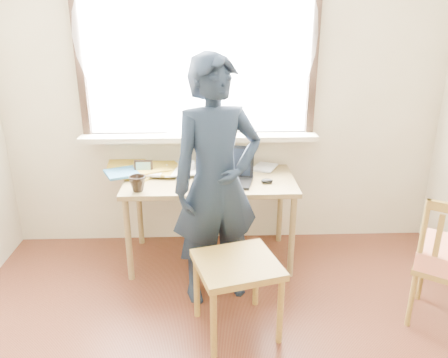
{
  "coord_description": "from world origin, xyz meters",
  "views": [
    {
      "loc": [
        -0.13,
        -1.43,
        1.83
      ],
      "look_at": [
        -0.04,
        0.95,
        0.93
      ],
      "focal_mm": 35.0,
      "sensor_mm": 36.0,
      "label": 1
    }
  ],
  "objects_px": {
    "laptop": "(228,173)",
    "person": "(217,184)",
    "desk": "(210,188)",
    "mug_dark": "(138,184)",
    "work_chair": "(237,272)",
    "mug_white": "(188,167)"
  },
  "relations": [
    {
      "from": "laptop",
      "to": "person",
      "type": "bearing_deg",
      "value": -102.78
    },
    {
      "from": "desk",
      "to": "mug_dark",
      "type": "xyz_separation_m",
      "value": [
        -0.5,
        -0.22,
        0.12
      ]
    },
    {
      "from": "desk",
      "to": "laptop",
      "type": "xyz_separation_m",
      "value": [
        0.14,
        -0.03,
        0.13
      ]
    },
    {
      "from": "work_chair",
      "to": "mug_dark",
      "type": "bearing_deg",
      "value": 136.31
    },
    {
      "from": "desk",
      "to": "work_chair",
      "type": "distance_m",
      "value": 0.88
    },
    {
      "from": "person",
      "to": "desk",
      "type": "bearing_deg",
      "value": 76.65
    },
    {
      "from": "mug_dark",
      "to": "work_chair",
      "type": "bearing_deg",
      "value": -43.69
    },
    {
      "from": "work_chair",
      "to": "mug_white",
      "type": "bearing_deg",
      "value": 107.9
    },
    {
      "from": "desk",
      "to": "person",
      "type": "height_order",
      "value": "person"
    },
    {
      "from": "laptop",
      "to": "mug_white",
      "type": "relative_size",
      "value": 3.54
    },
    {
      "from": "laptop",
      "to": "desk",
      "type": "bearing_deg",
      "value": 167.7
    },
    {
      "from": "mug_white",
      "to": "person",
      "type": "distance_m",
      "value": 0.64
    },
    {
      "from": "desk",
      "to": "mug_dark",
      "type": "height_order",
      "value": "mug_dark"
    },
    {
      "from": "mug_dark",
      "to": "laptop",
      "type": "bearing_deg",
      "value": 16.32
    },
    {
      "from": "desk",
      "to": "mug_white",
      "type": "bearing_deg",
      "value": 138.86
    },
    {
      "from": "mug_white",
      "to": "mug_dark",
      "type": "relative_size",
      "value": 0.99
    },
    {
      "from": "mug_dark",
      "to": "person",
      "type": "bearing_deg",
      "value": -23.58
    },
    {
      "from": "work_chair",
      "to": "person",
      "type": "height_order",
      "value": "person"
    },
    {
      "from": "laptop",
      "to": "work_chair",
      "type": "xyz_separation_m",
      "value": [
        0.01,
        -0.81,
        -0.33
      ]
    },
    {
      "from": "desk",
      "to": "mug_white",
      "type": "height_order",
      "value": "mug_white"
    },
    {
      "from": "desk",
      "to": "work_chair",
      "type": "xyz_separation_m",
      "value": [
        0.15,
        -0.84,
        -0.21
      ]
    },
    {
      "from": "mug_white",
      "to": "work_chair",
      "type": "distance_m",
      "value": 1.09
    }
  ]
}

